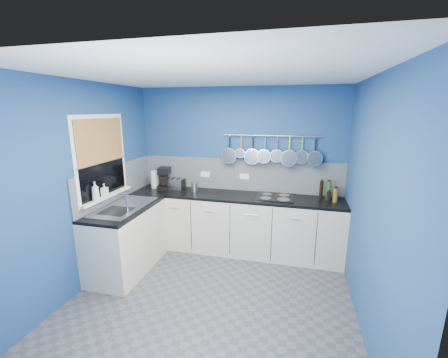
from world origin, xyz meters
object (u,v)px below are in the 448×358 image
at_px(toaster, 176,184).
at_px(canister, 195,187).
at_px(soap_bottle_a, 95,191).
at_px(coffee_maker, 164,178).
at_px(paper_towel, 155,179).
at_px(hob, 275,197).
at_px(soap_bottle_b, 104,190).

distance_m(toaster, canister, 0.35).
relative_size(soap_bottle_a, coffee_maker, 0.68).
distance_m(paper_towel, hob, 1.97).
distance_m(soap_bottle_a, hob, 2.45).
height_order(soap_bottle_b, paper_towel, soap_bottle_b).
distance_m(toaster, hob, 1.61).
bearing_deg(coffee_maker, hob, -10.53).
relative_size(soap_bottle_b, toaster, 0.66).
bearing_deg(soap_bottle_a, coffee_maker, 73.42).
bearing_deg(paper_towel, soap_bottle_a, -97.86).
distance_m(paper_towel, canister, 0.71).
xyz_separation_m(paper_towel, coffee_maker, (0.19, -0.04, 0.04)).
relative_size(toaster, canister, 1.87).
height_order(soap_bottle_b, toaster, soap_bottle_b).
xyz_separation_m(soap_bottle_b, hob, (2.14, 0.99, -0.23)).
relative_size(soap_bottle_b, hob, 0.33).
relative_size(paper_towel, toaster, 1.08).
relative_size(coffee_maker, canister, 2.52).
distance_m(soap_bottle_a, toaster, 1.37).
relative_size(paper_towel, hob, 0.54).
xyz_separation_m(coffee_maker, hob, (1.78, -0.03, -0.17)).
height_order(soap_bottle_b, hob, soap_bottle_b).
height_order(soap_bottle_a, soap_bottle_b, soap_bottle_a).
relative_size(soap_bottle_a, canister, 1.71).
distance_m(soap_bottle_b, hob, 2.37).
height_order(soap_bottle_a, toaster, soap_bottle_a).
relative_size(soap_bottle_b, canister, 1.23).
height_order(coffee_maker, toaster, coffee_maker).
relative_size(paper_towel, canister, 2.02).
bearing_deg(toaster, coffee_maker, -155.50).
xyz_separation_m(soap_bottle_a, canister, (0.88, 1.18, -0.20)).
height_order(soap_bottle_a, paper_towel, soap_bottle_a).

